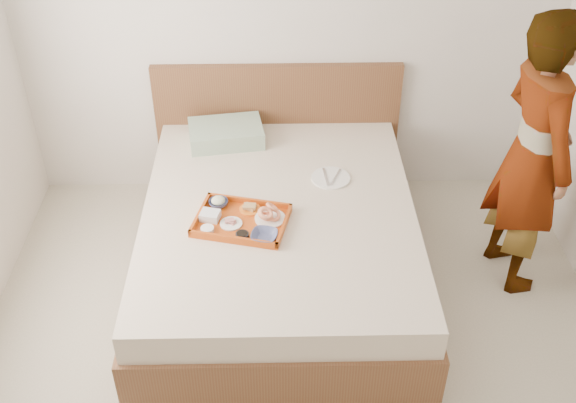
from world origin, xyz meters
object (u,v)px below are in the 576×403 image
(bed, at_px, (279,243))
(tray, at_px, (242,220))
(person, at_px, (533,156))
(dinner_plate, at_px, (331,178))

(bed, relative_size, tray, 4.01)
(person, bearing_deg, tray, 83.95)
(bed, xyz_separation_m, person, (1.40, 0.03, 0.58))
(dinner_plate, distance_m, person, 1.16)
(dinner_plate, bearing_deg, tray, -141.27)
(tray, xyz_separation_m, person, (1.61, 0.17, 0.29))
(bed, xyz_separation_m, dinner_plate, (0.32, 0.28, 0.27))
(bed, height_order, person, person)
(tray, height_order, dinner_plate, tray)
(person, bearing_deg, bed, 79.24)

